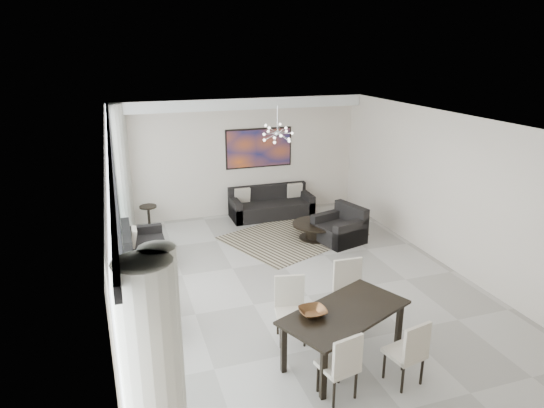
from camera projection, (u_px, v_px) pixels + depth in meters
name	position (u px, v px, depth m)	size (l,w,h in m)	color
room_shell	(336.00, 212.00, 7.91)	(6.00, 9.00, 2.90)	#A8A39B
window_wall	(125.00, 235.00, 6.92)	(0.37, 8.95, 2.90)	white
soffit	(240.00, 103.00, 11.24)	(5.98, 0.40, 0.26)	white
painting	(259.00, 148.00, 11.90)	(1.68, 0.04, 0.98)	#C3521B
chandelier	(277.00, 133.00, 9.84)	(0.66, 0.66, 0.71)	silver
rug	(293.00, 236.00, 10.78)	(2.76, 2.12, 0.01)	black
coffee_table	(315.00, 230.00, 10.61)	(1.01, 1.01, 0.35)	black
bowl_coffee	(317.00, 220.00, 10.64)	(0.25, 0.25, 0.08)	brown
sofa_main	(271.00, 206.00, 12.02)	(2.01, 0.82, 0.73)	black
loveseat	(143.00, 250.00, 9.45)	(0.80, 1.42, 0.71)	black
armchair	(340.00, 229.00, 10.46)	(1.09, 1.12, 0.77)	black
side_table	(149.00, 213.00, 11.18)	(0.39, 0.39, 0.54)	black
tv_console	(140.00, 317.00, 7.14)	(0.41, 1.47, 0.46)	black
television	(149.00, 287.00, 6.98)	(0.95, 0.13, 0.55)	gray
dining_table	(345.00, 317.00, 6.38)	(1.96, 1.52, 0.73)	black
dining_chair_sw	(342.00, 363.00, 5.67)	(0.49, 0.49, 0.89)	#BEAD9E
dining_chair_se	(410.00, 350.00, 5.91)	(0.49, 0.49, 0.90)	#BEAD9E
dining_chair_nw	(290.00, 304.00, 6.91)	(0.51, 0.51, 0.94)	#BEAD9E
dining_chair_ne	(350.00, 287.00, 7.32)	(0.47, 0.47, 0.99)	#BEAD9E
bowl_dining	(313.00, 312.00, 6.24)	(0.36, 0.36, 0.09)	brown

